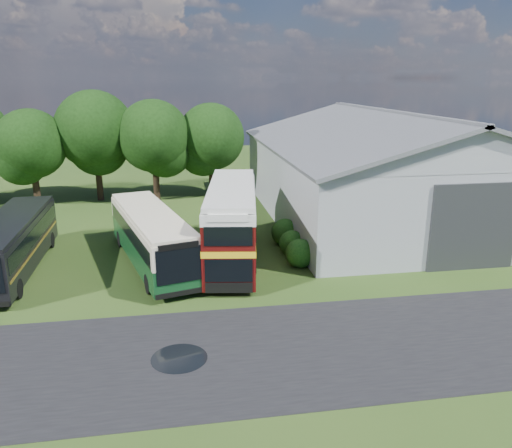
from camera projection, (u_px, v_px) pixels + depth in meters
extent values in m
plane|color=#223E13|center=(212.00, 320.00, 22.48)|extent=(120.00, 120.00, 0.00)
cube|color=black|center=(292.00, 349.00, 20.11)|extent=(60.00, 8.00, 0.02)
cylinder|color=black|center=(179.00, 359.00, 19.40)|extent=(2.20, 2.20, 0.01)
cube|color=gray|center=(386.00, 181.00, 39.19)|extent=(18.00, 24.00, 5.50)
cube|color=#2D3033|center=(474.00, 227.00, 27.83)|extent=(5.20, 0.18, 5.00)
cylinder|color=black|center=(36.00, 188.00, 42.27)|extent=(0.56, 0.56, 3.06)
sphere|color=black|center=(31.00, 144.00, 41.22)|extent=(5.78, 5.78, 5.78)
cylinder|color=black|center=(99.00, 180.00, 44.21)|extent=(0.56, 0.56, 3.60)
sphere|color=black|center=(95.00, 130.00, 42.97)|extent=(6.80, 6.80, 6.80)
cylinder|color=black|center=(156.00, 182.00, 44.08)|extent=(0.56, 0.56, 3.31)
sphere|color=black|center=(154.00, 136.00, 42.94)|extent=(6.26, 6.26, 6.26)
cylinder|color=black|center=(212.00, 179.00, 45.64)|extent=(0.56, 0.56, 3.17)
sphere|color=black|center=(211.00, 137.00, 44.55)|extent=(5.98, 5.98, 5.98)
sphere|color=#194714|center=(300.00, 266.00, 29.03)|extent=(1.70, 1.70, 1.70)
sphere|color=#194714|center=(292.00, 254.00, 30.93)|extent=(1.60, 1.60, 1.60)
sphere|color=#194714|center=(285.00, 244.00, 32.82)|extent=(1.80, 1.80, 1.80)
cube|color=#103A1A|center=(152.00, 236.00, 28.81)|extent=(5.56, 11.74, 2.85)
cube|color=#460A0A|center=(232.00, 221.00, 29.11)|extent=(4.28, 10.97, 4.27)
cube|color=black|center=(12.00, 243.00, 27.77)|extent=(2.78, 11.19, 2.77)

